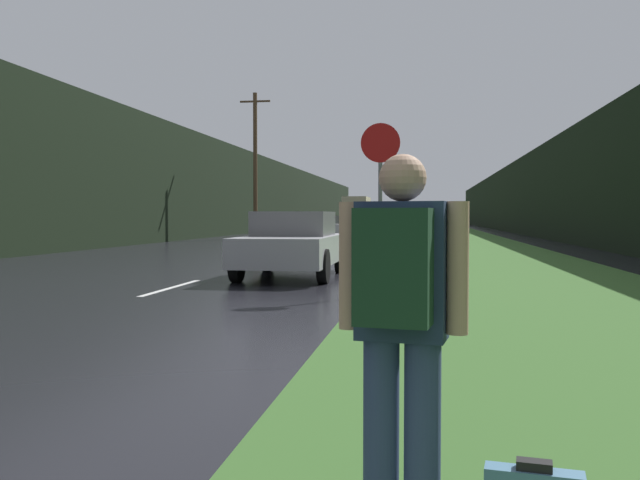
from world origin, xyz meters
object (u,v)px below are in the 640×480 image
Objects in this scene: stop_sign at (380,190)px; car_oncoming at (325,226)px; car_passing_near at (293,244)px; car_passing_far at (359,230)px; delivery_truck at (358,213)px; hitchhiker_with_backpack at (400,315)px.

car_oncoming is at bearing 100.00° from stop_sign.
car_oncoming is at bearing -82.98° from car_passing_near.
stop_sign reaches higher than car_passing_far.
car_passing_near is 15.61m from car_passing_far.
stop_sign is at bearing 96.61° from car_passing_far.
delivery_truck is (-3.73, 36.84, 0.98)m from car_passing_far.
delivery_truck reaches higher than car_passing_far.
stop_sign is 0.65× the size of car_oncoming.
car_passing_far is (-2.19, 18.91, -1.09)m from stop_sign.
car_passing_far is at bearing 104.58° from hitchhiker_with_backpack.
car_passing_far is at bearing -84.22° from delivery_truck.
hitchhiker_with_backpack is 27.83m from car_passing_far.
delivery_truck is at bearing -85.94° from car_passing_near.
car_passing_near is 0.55× the size of delivery_truck.
hitchhiker_with_backpack is 0.20× the size of delivery_truck.
car_passing_near is at bearing -82.98° from car_oncoming.
car_oncoming is (-3.73, 14.63, -0.02)m from car_passing_far.
car_passing_near is at bearing -85.94° from delivery_truck.
car_oncoming is at bearing -75.71° from car_passing_far.
car_passing_near is 0.97× the size of car_oncoming.
hitchhiker_with_backpack is 42.83m from car_oncoming.
hitchhiker_with_backpack reaches higher than car_passing_near.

